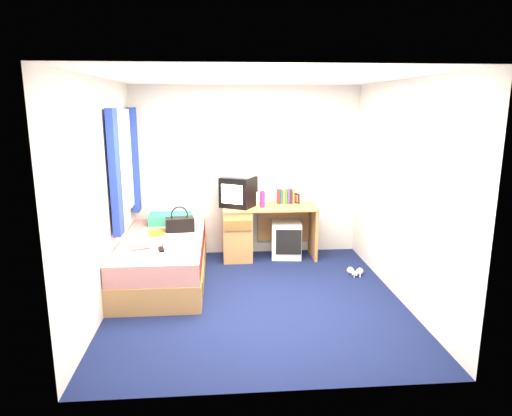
{
  "coord_description": "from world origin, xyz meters",
  "views": [
    {
      "loc": [
        -0.39,
        -4.75,
        2.13
      ],
      "look_at": [
        0.05,
        0.7,
        0.89
      ],
      "focal_mm": 32.0,
      "sensor_mm": 36.0,
      "label": 1
    }
  ],
  "objects": [
    {
      "name": "colour_swatch_fan",
      "position": [
        -1.11,
        -0.0,
        0.55
      ],
      "size": [
        0.23,
        0.14,
        0.01
      ],
      "primitive_type": "cube",
      "rotation": [
        0.0,
        0.0,
        -0.39
      ],
      "color": "yellow",
      "rests_on": "bed"
    },
    {
      "name": "bed",
      "position": [
        -1.1,
        0.66,
        0.27
      ],
      "size": [
        1.01,
        2.0,
        0.54
      ],
      "color": "tan",
      "rests_on": "ground"
    },
    {
      "name": "handbag",
      "position": [
        -0.91,
        0.98,
        0.64
      ],
      "size": [
        0.38,
        0.26,
        0.33
      ],
      "rotation": [
        0.0,
        0.0,
        0.16
      ],
      "color": "black",
      "rests_on": "bed"
    },
    {
      "name": "crt_tv",
      "position": [
        -0.13,
        1.44,
        0.96
      ],
      "size": [
        0.55,
        0.54,
        0.41
      ],
      "rotation": [
        0.0,
        0.0,
        -0.5
      ],
      "color": "black",
      "rests_on": "desk"
    },
    {
      "name": "room_shell",
      "position": [
        0.0,
        0.0,
        1.45
      ],
      "size": [
        3.4,
        3.4,
        3.4
      ],
      "color": "white",
      "rests_on": "ground"
    },
    {
      "name": "storage_cube",
      "position": [
        0.55,
        1.44,
        0.26
      ],
      "size": [
        0.46,
        0.46,
        0.52
      ],
      "primitive_type": "cube",
      "rotation": [
        0.0,
        0.0,
        -0.11
      ],
      "color": "white",
      "rests_on": "ground"
    },
    {
      "name": "white_heels",
      "position": [
        1.31,
        0.6,
        0.04
      ],
      "size": [
        0.22,
        0.23,
        0.09
      ],
      "color": "white",
      "rests_on": "ground"
    },
    {
      "name": "pink_water_bottle",
      "position": [
        0.2,
        1.36,
        0.86
      ],
      "size": [
        0.08,
        0.08,
        0.21
      ],
      "primitive_type": "cylinder",
      "rotation": [
        0.0,
        0.0,
        -0.14
      ],
      "color": "#EF2179",
      "rests_on": "desk"
    },
    {
      "name": "ground",
      "position": [
        0.0,
        0.0,
        0.0
      ],
      "size": [
        3.4,
        3.4,
        0.0
      ],
      "primitive_type": "plane",
      "color": "#0C1438",
      "rests_on": "ground"
    },
    {
      "name": "window_assembly",
      "position": [
        -1.55,
        0.9,
        1.42
      ],
      "size": [
        0.11,
        1.42,
        1.4
      ],
      "color": "silver",
      "rests_on": "room_shell"
    },
    {
      "name": "remote_control",
      "position": [
        -1.06,
        0.2,
        0.55
      ],
      "size": [
        0.09,
        0.17,
        0.02
      ],
      "primitive_type": "cube",
      "rotation": [
        0.0,
        0.0,
        0.25
      ],
      "color": "black",
      "rests_on": "bed"
    },
    {
      "name": "water_bottle",
      "position": [
        -1.28,
        0.26,
        0.58
      ],
      "size": [
        0.21,
        0.14,
        0.07
      ],
      "primitive_type": "cylinder",
      "rotation": [
        0.0,
        1.57,
        0.41
      ],
      "color": "white",
      "rests_on": "bed"
    },
    {
      "name": "pillow",
      "position": [
        -1.07,
        1.4,
        0.6
      ],
      "size": [
        0.58,
        0.38,
        0.12
      ],
      "primitive_type": "cube",
      "rotation": [
        0.0,
        0.0,
        0.03
      ],
      "color": "teal",
      "rests_on": "bed"
    },
    {
      "name": "picture_frame",
      "position": [
        0.72,
        1.59,
        0.82
      ],
      "size": [
        0.06,
        0.12,
        0.14
      ],
      "primitive_type": "cube",
      "rotation": [
        0.0,
        0.0,
        0.33
      ],
      "color": "#321810",
      "rests_on": "desk"
    },
    {
      "name": "towel",
      "position": [
        -0.88,
        0.36,
        0.59
      ],
      "size": [
        0.33,
        0.28,
        0.11
      ],
      "primitive_type": "cube",
      "rotation": [
        0.0,
        0.0,
        0.05
      ],
      "color": "silver",
      "rests_on": "bed"
    },
    {
      "name": "vcr",
      "position": [
        -0.13,
        1.44,
        1.2
      ],
      "size": [
        0.46,
        0.41,
        0.07
      ],
      "primitive_type": "cube",
      "rotation": [
        0.0,
        0.0,
        -0.45
      ],
      "color": "#B9B8BA",
      "rests_on": "crt_tv"
    },
    {
      "name": "book_row",
      "position": [
        0.55,
        1.6,
        0.85
      ],
      "size": [
        0.24,
        0.13,
        0.2
      ],
      "color": "maroon",
      "rests_on": "desk"
    },
    {
      "name": "desk",
      "position": [
        0.02,
        1.44,
        0.41
      ],
      "size": [
        1.3,
        0.55,
        0.75
      ],
      "color": "tan",
      "rests_on": "ground"
    },
    {
      "name": "aerosol_can",
      "position": [
        0.12,
        1.5,
        0.85
      ],
      "size": [
        0.06,
        0.06,
        0.19
      ],
      "primitive_type": "cylinder",
      "rotation": [
        0.0,
        0.0,
        -0.22
      ],
      "color": "white",
      "rests_on": "desk"
    },
    {
      "name": "magazine",
      "position": [
        -1.19,
        0.89,
        0.55
      ],
      "size": [
        0.26,
        0.32,
        0.01
      ],
      "primitive_type": "cube",
      "rotation": [
        0.0,
        0.0,
        0.21
      ],
      "color": "yellow",
      "rests_on": "bed"
    }
  ]
}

